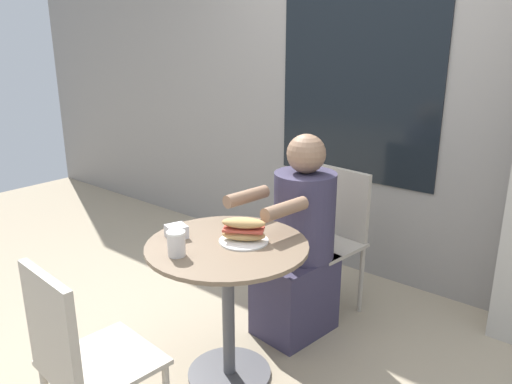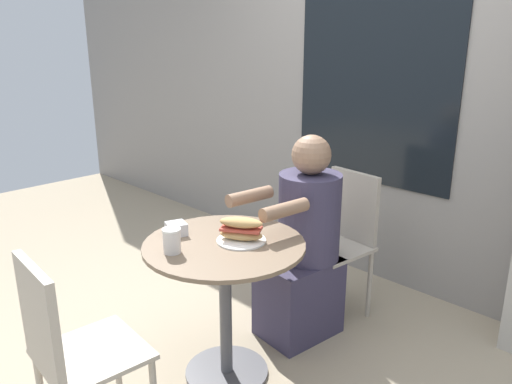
{
  "view_description": "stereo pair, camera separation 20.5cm",
  "coord_description": "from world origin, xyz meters",
  "px_view_note": "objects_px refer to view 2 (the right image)",
  "views": [
    {
      "loc": [
        1.46,
        -1.54,
        1.62
      ],
      "look_at": [
        0.0,
        0.21,
        0.91
      ],
      "focal_mm": 35.0,
      "sensor_mm": 36.0,
      "label": 1
    },
    {
      "loc": [
        1.61,
        -1.41,
        1.62
      ],
      "look_at": [
        0.0,
        0.21,
        0.91
      ],
      "focal_mm": 35.0,
      "sensor_mm": 36.0,
      "label": 2
    }
  ],
  "objects_px": {
    "diner_chair": "(343,231)",
    "drink_cup": "(172,241)",
    "cafe_table": "(225,279)",
    "sandwich_on_plate": "(241,231)",
    "seated_diner": "(303,251)",
    "empty_chair_across": "(67,344)"
  },
  "relations": [
    {
      "from": "diner_chair",
      "to": "seated_diner",
      "type": "bearing_deg",
      "value": 94.11
    },
    {
      "from": "sandwich_on_plate",
      "to": "drink_cup",
      "type": "height_order",
      "value": "sandwich_on_plate"
    },
    {
      "from": "cafe_table",
      "to": "sandwich_on_plate",
      "type": "xyz_separation_m",
      "value": [
        0.04,
        0.07,
        0.24
      ]
    },
    {
      "from": "diner_chair",
      "to": "sandwich_on_plate",
      "type": "bearing_deg",
      "value": 97.11
    },
    {
      "from": "cafe_table",
      "to": "empty_chair_across",
      "type": "xyz_separation_m",
      "value": [
        -0.03,
        -0.77,
        -0.0
      ]
    },
    {
      "from": "empty_chair_across",
      "to": "drink_cup",
      "type": "relative_size",
      "value": 7.78
    },
    {
      "from": "diner_chair",
      "to": "seated_diner",
      "type": "xyz_separation_m",
      "value": [
        -0.01,
        -0.35,
        -0.03
      ]
    },
    {
      "from": "diner_chair",
      "to": "drink_cup",
      "type": "distance_m",
      "value": 1.17
    },
    {
      "from": "sandwich_on_plate",
      "to": "empty_chair_across",
      "type": "bearing_deg",
      "value": -94.8
    },
    {
      "from": "empty_chair_across",
      "to": "cafe_table",
      "type": "bearing_deg",
      "value": 92.28
    },
    {
      "from": "diner_chair",
      "to": "empty_chair_across",
      "type": "height_order",
      "value": "same"
    },
    {
      "from": "cafe_table",
      "to": "drink_cup",
      "type": "height_order",
      "value": "drink_cup"
    },
    {
      "from": "sandwich_on_plate",
      "to": "drink_cup",
      "type": "relative_size",
      "value": 2.07
    },
    {
      "from": "seated_diner",
      "to": "diner_chair",
      "type": "bearing_deg",
      "value": -85.89
    },
    {
      "from": "diner_chair",
      "to": "seated_diner",
      "type": "height_order",
      "value": "seated_diner"
    },
    {
      "from": "drink_cup",
      "to": "empty_chair_across",
      "type": "bearing_deg",
      "value": -84.37
    },
    {
      "from": "seated_diner",
      "to": "sandwich_on_plate",
      "type": "xyz_separation_m",
      "value": [
        0.02,
        -0.49,
        0.27
      ]
    },
    {
      "from": "cafe_table",
      "to": "seated_diner",
      "type": "distance_m",
      "value": 0.56
    },
    {
      "from": "sandwich_on_plate",
      "to": "drink_cup",
      "type": "xyz_separation_m",
      "value": [
        -0.12,
        -0.3,
        0.01
      ]
    },
    {
      "from": "seated_diner",
      "to": "sandwich_on_plate",
      "type": "relative_size",
      "value": 4.91
    },
    {
      "from": "seated_diner",
      "to": "empty_chair_across",
      "type": "bearing_deg",
      "value": 94.48
    },
    {
      "from": "empty_chair_across",
      "to": "seated_diner",
      "type": "bearing_deg",
      "value": 92.39
    }
  ]
}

